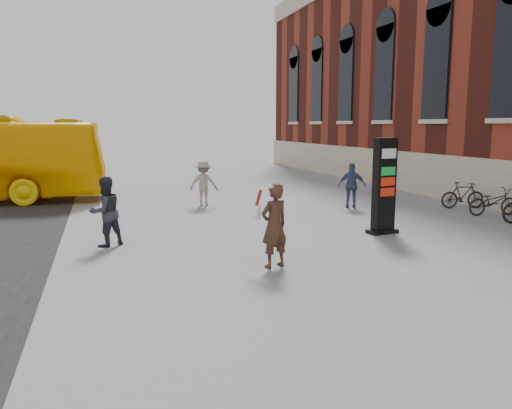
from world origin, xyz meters
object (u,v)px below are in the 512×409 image
object	(u,v)px
woman	(274,224)
pedestrian_b	(204,183)
info_pylon	(384,186)
bike_6	(493,202)
pedestrian_c	(352,186)
pedestrian_a	(105,212)
bike_7	(463,195)

from	to	relation	value
woman	pedestrian_b	bearing A→B (deg)	-109.98
info_pylon	bike_6	xyz separation A→B (m)	(5.04, 1.38, -0.87)
woman	pedestrian_c	xyz separation A→B (m)	(5.24, 6.43, -0.10)
info_pylon	pedestrian_b	size ratio (longest dim) A/B	1.57
woman	pedestrian_c	size ratio (longest dim) A/B	1.09
woman	pedestrian_a	world-z (taller)	woman
bike_6	bike_7	world-z (taller)	bike_7
bike_7	pedestrian_a	bearing A→B (deg)	112.18
pedestrian_b	pedestrian_c	bearing A→B (deg)	178.39
info_pylon	pedestrian_c	distance (m)	4.34
woman	pedestrian_b	world-z (taller)	woman
bike_7	info_pylon	bearing A→B (deg)	132.00
info_pylon	bike_7	world-z (taller)	info_pylon
info_pylon	pedestrian_a	distance (m)	7.46
woman	pedestrian_a	distance (m)	4.53
pedestrian_b	woman	bearing A→B (deg)	109.78
pedestrian_b	bike_6	size ratio (longest dim) A/B	0.96
pedestrian_c	info_pylon	bearing A→B (deg)	98.37
pedestrian_c	bike_7	bearing A→B (deg)	-173.68
pedestrian_a	pedestrian_c	distance (m)	9.29
info_pylon	pedestrian_c	size ratio (longest dim) A/B	1.61
bike_7	pedestrian_c	bearing A→B (deg)	83.92
woman	pedestrian_b	size ratio (longest dim) A/B	1.06
pedestrian_b	pedestrian_a	bearing A→B (deg)	78.17
info_pylon	pedestrian_c	bearing A→B (deg)	64.53
info_pylon	pedestrian_a	world-z (taller)	info_pylon
woman	bike_6	size ratio (longest dim) A/B	1.02
pedestrian_b	bike_7	xyz separation A→B (m)	(8.87, -3.38, -0.37)
woman	info_pylon	bearing A→B (deg)	-169.05
info_pylon	pedestrian_c	world-z (taller)	info_pylon
pedestrian_c	bike_7	world-z (taller)	pedestrian_c
woman	pedestrian_c	world-z (taller)	woman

